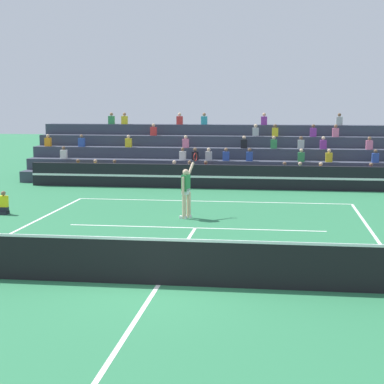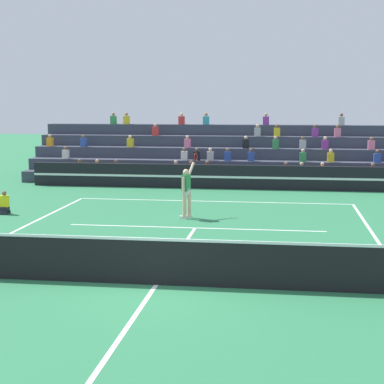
{
  "view_description": "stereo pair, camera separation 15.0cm",
  "coord_description": "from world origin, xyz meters",
  "views": [
    {
      "loc": [
        2.55,
        -13.51,
        4.06
      ],
      "look_at": [
        -0.16,
        6.85,
        1.1
      ],
      "focal_mm": 60.0,
      "sensor_mm": 36.0,
      "label": 1
    },
    {
      "loc": [
        2.7,
        -13.49,
        4.06
      ],
      "look_at": [
        -0.16,
        6.85,
        1.1
      ],
      "focal_mm": 60.0,
      "sensor_mm": 36.0,
      "label": 2
    }
  ],
  "objects": [
    {
      "name": "tennis_net",
      "position": [
        0.0,
        0.0,
        0.54
      ],
      "size": [
        12.0,
        0.1,
        1.1
      ],
      "color": "#2D6B38",
      "rests_on": "ground"
    },
    {
      "name": "tennis_ball",
      "position": [
        0.49,
        4.44,
        0.03
      ],
      "size": [
        0.07,
        0.07,
        0.07
      ],
      "primitive_type": "sphere",
      "color": "#C6DB33",
      "rests_on": "ground"
    },
    {
      "name": "court_lines",
      "position": [
        0.0,
        0.0,
        0.0
      ],
      "size": [
        11.1,
        23.9,
        0.01
      ],
      "color": "white",
      "rests_on": "ground"
    },
    {
      "name": "sponsor_banner_wall",
      "position": [
        0.0,
        15.69,
        0.55
      ],
      "size": [
        18.0,
        0.26,
        1.1
      ],
      "color": "black",
      "rests_on": "ground"
    },
    {
      "name": "tennis_player",
      "position": [
        -0.53,
        8.11,
        0.98
      ],
      "size": [
        0.51,
        1.34,
        2.27
      ],
      "color": "beige",
      "rests_on": "ground"
    },
    {
      "name": "ground_plane",
      "position": [
        0.0,
        0.0,
        0.0
      ],
      "size": [
        120.0,
        120.0,
        0.0
      ],
      "primitive_type": "plane",
      "color": "#2D7A4C"
    },
    {
      "name": "ball_kid_courtside",
      "position": [
        -7.1,
        7.97,
        0.33
      ],
      "size": [
        0.3,
        0.36,
        0.84
      ],
      "color": "black",
      "rests_on": "ground"
    },
    {
      "name": "bleacher_stand",
      "position": [
        0.01,
        19.49,
        1.02
      ],
      "size": [
        20.09,
        4.75,
        3.38
      ],
      "color": "#383D4C",
      "rests_on": "ground"
    }
  ]
}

